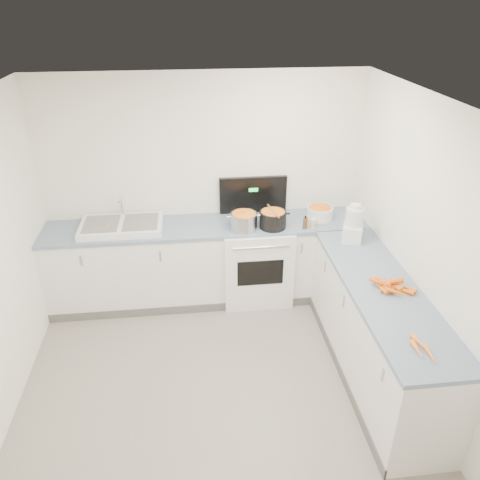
{
  "coord_description": "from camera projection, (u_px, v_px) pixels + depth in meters",
  "views": [
    {
      "loc": [
        -0.16,
        -2.87,
        3.18
      ],
      "look_at": [
        0.3,
        1.1,
        1.05
      ],
      "focal_mm": 35.0,
      "sensor_mm": 36.0,
      "label": 1
    }
  ],
  "objects": [
    {
      "name": "floor",
      "position": [
        220.0,
        409.0,
        4.03
      ],
      "size": [
        3.5,
        4.0,
        0.0
      ],
      "primitive_type": null,
      "color": "gray",
      "rests_on": "ground"
    },
    {
      "name": "ceiling",
      "position": [
        212.0,
        118.0,
        2.85
      ],
      "size": [
        3.5,
        4.0,
        0.0
      ],
      "primitive_type": null,
      "rotation": [
        3.14,
        0.0,
        0.0
      ],
      "color": "white",
      "rests_on": "ground"
    },
    {
      "name": "wall_back",
      "position": [
        204.0,
        188.0,
        5.19
      ],
      "size": [
        3.5,
        0.0,
        2.5
      ],
      "primitive_type": null,
      "rotation": [
        1.57,
        0.0,
        0.0
      ],
      "color": "white",
      "rests_on": "ground"
    },
    {
      "name": "wall_right",
      "position": [
        442.0,
        273.0,
        3.62
      ],
      "size": [
        0.0,
        4.0,
        2.5
      ],
      "primitive_type": null,
      "rotation": [
        1.57,
        0.0,
        -1.57
      ],
      "color": "white",
      "rests_on": "ground"
    },
    {
      "name": "counter_back",
      "position": [
        208.0,
        262.0,
        5.3
      ],
      "size": [
        3.5,
        0.62,
        0.94
      ],
      "color": "white",
      "rests_on": "ground"
    },
    {
      "name": "counter_right",
      "position": [
        377.0,
        331.0,
        4.22
      ],
      "size": [
        0.62,
        2.2,
        0.94
      ],
      "color": "white",
      "rests_on": "ground"
    },
    {
      "name": "stove",
      "position": [
        256.0,
        259.0,
        5.34
      ],
      "size": [
        0.76,
        0.65,
        1.36
      ],
      "color": "white",
      "rests_on": "ground"
    },
    {
      "name": "sink",
      "position": [
        121.0,
        226.0,
        4.97
      ],
      "size": [
        0.86,
        0.52,
        0.31
      ],
      "color": "white",
      "rests_on": "counter_back"
    },
    {
      "name": "steel_pot",
      "position": [
        244.0,
        222.0,
        4.94
      ],
      "size": [
        0.35,
        0.35,
        0.21
      ],
      "primitive_type": "cylinder",
      "rotation": [
        0.0,
        0.0,
        0.31
      ],
      "color": "silver",
      "rests_on": "stove"
    },
    {
      "name": "black_pot",
      "position": [
        273.0,
        220.0,
        4.98
      ],
      "size": [
        0.37,
        0.37,
        0.2
      ],
      "primitive_type": "cylinder",
      "rotation": [
        0.0,
        0.0,
        -0.37
      ],
      "color": "black",
      "rests_on": "stove"
    },
    {
      "name": "wooden_spoon",
      "position": [
        273.0,
        211.0,
        4.93
      ],
      "size": [
        0.07,
        0.35,
        0.01
      ],
      "primitive_type": "cylinder",
      "rotation": [
        1.57,
        0.0,
        0.17
      ],
      "color": "#AD7A47",
      "rests_on": "black_pot"
    },
    {
      "name": "mixing_bowl",
      "position": [
        320.0,
        213.0,
        5.19
      ],
      "size": [
        0.34,
        0.34,
        0.13
      ],
      "primitive_type": "cylinder",
      "rotation": [
        0.0,
        0.0,
        -0.18
      ],
      "color": "white",
      "rests_on": "counter_back"
    },
    {
      "name": "extract_bottle",
      "position": [
        305.0,
        223.0,
        4.97
      ],
      "size": [
        0.05,
        0.05,
        0.12
      ],
      "primitive_type": "cylinder",
      "color": "#593319",
      "rests_on": "counter_back"
    },
    {
      "name": "spice_jar",
      "position": [
        313.0,
        224.0,
        5.0
      ],
      "size": [
        0.05,
        0.05,
        0.09
      ],
      "primitive_type": "cylinder",
      "color": "#E5B266",
      "rests_on": "counter_back"
    },
    {
      "name": "food_processor",
      "position": [
        353.0,
        225.0,
        4.69
      ],
      "size": [
        0.26,
        0.29,
        0.39
      ],
      "color": "white",
      "rests_on": "counter_right"
    },
    {
      "name": "carrot_pile",
      "position": [
        391.0,
        285.0,
        3.97
      ],
      "size": [
        0.37,
        0.36,
        0.1
      ],
      "color": "orange",
      "rests_on": "counter_right"
    },
    {
      "name": "peeled_carrots",
      "position": [
        422.0,
        348.0,
        3.29
      ],
      "size": [
        0.11,
        0.3,
        0.04
      ],
      "color": "orange",
      "rests_on": "counter_right"
    },
    {
      "name": "peelings",
      "position": [
        102.0,
        225.0,
        4.9
      ],
      "size": [
        0.23,
        0.26,
        0.01
      ],
      "color": "tan",
      "rests_on": "sink"
    }
  ]
}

